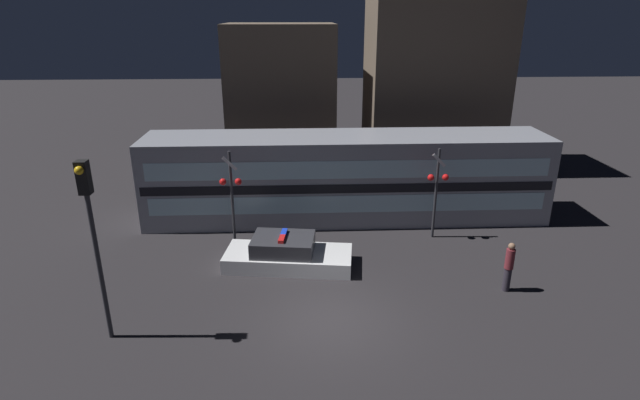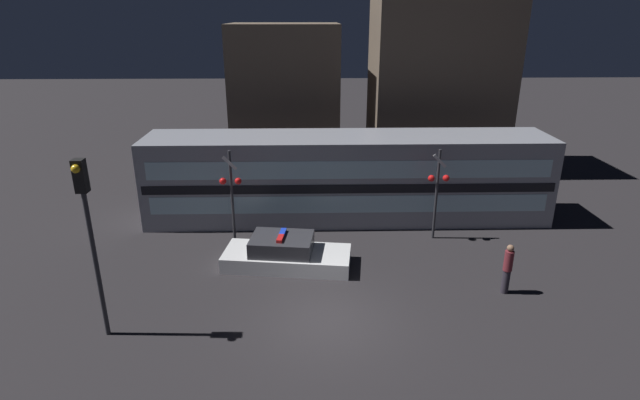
{
  "view_description": "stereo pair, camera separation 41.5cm",
  "coord_description": "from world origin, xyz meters",
  "px_view_note": "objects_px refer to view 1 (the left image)",
  "views": [
    {
      "loc": [
        -0.95,
        -13.11,
        8.94
      ],
      "look_at": [
        -0.07,
        5.94,
        1.73
      ],
      "focal_mm": 28.0,
      "sensor_mm": 36.0,
      "label": 1
    },
    {
      "loc": [
        -0.53,
        -13.13,
        8.94
      ],
      "look_at": [
        -0.07,
        5.94,
        1.73
      ],
      "focal_mm": 28.0,
      "sensor_mm": 36.0,
      "label": 2
    }
  ],
  "objects_px": {
    "police_car": "(287,254)",
    "pedestrian": "(509,266)",
    "crossing_signal_near": "(437,186)",
    "train": "(346,177)",
    "traffic_light_corner": "(91,221)"
  },
  "relations": [
    {
      "from": "train",
      "to": "police_car",
      "type": "bearing_deg",
      "value": -119.32
    },
    {
      "from": "traffic_light_corner",
      "to": "crossing_signal_near",
      "type": "bearing_deg",
      "value": 29.71
    },
    {
      "from": "train",
      "to": "traffic_light_corner",
      "type": "bearing_deg",
      "value": -131.13
    },
    {
      "from": "pedestrian",
      "to": "crossing_signal_near",
      "type": "height_order",
      "value": "crossing_signal_near"
    },
    {
      "from": "police_car",
      "to": "pedestrian",
      "type": "xyz_separation_m",
      "value": [
        7.51,
        -2.12,
        0.45
      ]
    },
    {
      "from": "train",
      "to": "traffic_light_corner",
      "type": "height_order",
      "value": "traffic_light_corner"
    },
    {
      "from": "police_car",
      "to": "crossing_signal_near",
      "type": "xyz_separation_m",
      "value": [
        6.11,
        2.23,
        1.84
      ]
    },
    {
      "from": "crossing_signal_near",
      "to": "police_car",
      "type": "bearing_deg",
      "value": -159.95
    },
    {
      "from": "police_car",
      "to": "traffic_light_corner",
      "type": "height_order",
      "value": "traffic_light_corner"
    },
    {
      "from": "pedestrian",
      "to": "traffic_light_corner",
      "type": "xyz_separation_m",
      "value": [
        -12.6,
        -2.05,
        2.77
      ]
    },
    {
      "from": "train",
      "to": "police_car",
      "type": "height_order",
      "value": "train"
    },
    {
      "from": "train",
      "to": "crossing_signal_near",
      "type": "distance_m",
      "value": 4.27
    },
    {
      "from": "pedestrian",
      "to": "police_car",
      "type": "bearing_deg",
      "value": 164.26
    },
    {
      "from": "police_car",
      "to": "pedestrian",
      "type": "relative_size",
      "value": 2.74
    },
    {
      "from": "train",
      "to": "traffic_light_corner",
      "type": "distance_m",
      "value": 11.88
    }
  ]
}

